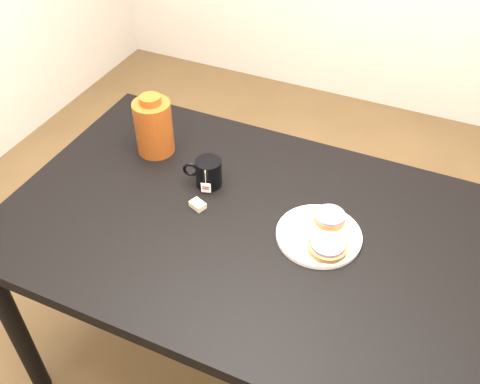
# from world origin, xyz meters

# --- Properties ---
(ground_plane) EXTENTS (4.00, 4.00, 0.00)m
(ground_plane) POSITION_xyz_m (0.00, 0.00, 0.00)
(ground_plane) COLOR brown
(table) EXTENTS (1.40, 0.90, 0.75)m
(table) POSITION_xyz_m (0.00, 0.00, 0.67)
(table) COLOR black
(table) RESTS_ON ground_plane
(plate) EXTENTS (0.24, 0.24, 0.02)m
(plate) POSITION_xyz_m (0.20, 0.03, 0.76)
(plate) COLOR white
(plate) RESTS_ON table
(bagel_back) EXTENTS (0.11, 0.11, 0.03)m
(bagel_back) POSITION_xyz_m (0.22, 0.09, 0.78)
(bagel_back) COLOR brown
(bagel_back) RESTS_ON plate
(bagel_front) EXTENTS (0.12, 0.12, 0.03)m
(bagel_front) POSITION_xyz_m (0.24, -0.02, 0.78)
(bagel_front) COLOR brown
(bagel_front) RESTS_ON plate
(mug) EXTENTS (0.13, 0.10, 0.09)m
(mug) POSITION_xyz_m (-0.18, 0.10, 0.80)
(mug) COLOR black
(mug) RESTS_ON table
(teabag_pouch) EXTENTS (0.05, 0.05, 0.02)m
(teabag_pouch) POSITION_xyz_m (-0.16, -0.00, 0.76)
(teabag_pouch) COLOR #C6B793
(teabag_pouch) RESTS_ON table
(bagel_package) EXTENTS (0.16, 0.16, 0.21)m
(bagel_package) POSITION_xyz_m (-0.41, 0.19, 0.85)
(bagel_package) COLOR #66270D
(bagel_package) RESTS_ON table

